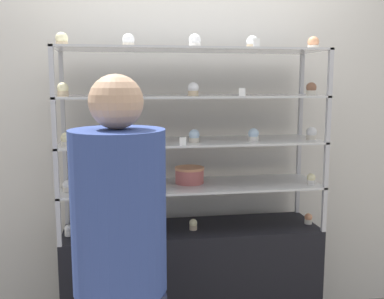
# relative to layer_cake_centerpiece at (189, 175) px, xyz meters

# --- Properties ---
(back_wall) EXTENTS (8.00, 0.05, 2.60)m
(back_wall) POSITION_rel_layer_cake_centerpiece_xyz_m (0.01, 0.31, 0.24)
(back_wall) COLOR silver
(back_wall) RESTS_ON ground_plane
(display_base) EXTENTS (1.53, 0.42, 0.75)m
(display_base) POSITION_rel_layer_cake_centerpiece_xyz_m (0.01, -0.04, -0.69)
(display_base) COLOR black
(display_base) RESTS_ON ground_plane
(display_riser_lower) EXTENTS (1.53, 0.42, 0.27)m
(display_riser_lower) POSITION_rel_layer_cake_centerpiece_xyz_m (0.01, -0.04, -0.06)
(display_riser_lower) COLOR #B7B7BC
(display_riser_lower) RESTS_ON display_base
(display_riser_middle) EXTENTS (1.53, 0.42, 0.27)m
(display_riser_middle) POSITION_rel_layer_cake_centerpiece_xyz_m (0.01, -0.04, 0.20)
(display_riser_middle) COLOR #B7B7BC
(display_riser_middle) RESTS_ON display_riser_lower
(display_riser_upper) EXTENTS (1.53, 0.42, 0.27)m
(display_riser_upper) POSITION_rel_layer_cake_centerpiece_xyz_m (0.01, -0.04, 0.47)
(display_riser_upper) COLOR #B7B7BC
(display_riser_upper) RESTS_ON display_riser_middle
(display_riser_top) EXTENTS (1.53, 0.42, 0.27)m
(display_riser_top) POSITION_rel_layer_cake_centerpiece_xyz_m (0.01, -0.04, 0.73)
(display_riser_top) COLOR #B7B7BC
(display_riser_top) RESTS_ON display_riser_upper
(layer_cake_centerpiece) EXTENTS (0.18, 0.18, 0.10)m
(layer_cake_centerpiece) POSITION_rel_layer_cake_centerpiece_xyz_m (0.00, 0.00, 0.00)
(layer_cake_centerpiece) COLOR #C66660
(layer_cake_centerpiece) RESTS_ON display_riser_lower
(sheet_cake_frosted) EXTENTS (0.23, 0.18, 0.06)m
(sheet_cake_frosted) POSITION_rel_layer_cake_centerpiece_xyz_m (-0.33, -0.04, 0.25)
(sheet_cake_frosted) COLOR beige
(sheet_cake_frosted) RESTS_ON display_riser_middle
(cupcake_0) EXTENTS (0.05, 0.05, 0.07)m
(cupcake_0) POSITION_rel_layer_cake_centerpiece_xyz_m (-0.71, -0.08, -0.28)
(cupcake_0) COLOR white
(cupcake_0) RESTS_ON display_base
(cupcake_1) EXTENTS (0.05, 0.05, 0.07)m
(cupcake_1) POSITION_rel_layer_cake_centerpiece_xyz_m (0.01, -0.09, -0.28)
(cupcake_1) COLOR #CCB28C
(cupcake_1) RESTS_ON display_base
(cupcake_2) EXTENTS (0.05, 0.05, 0.07)m
(cupcake_2) POSITION_rel_layer_cake_centerpiece_xyz_m (0.73, -0.09, -0.28)
(cupcake_2) COLOR beige
(cupcake_2) RESTS_ON display_base
(price_tag_0) EXTENTS (0.04, 0.00, 0.04)m
(price_tag_0) POSITION_rel_layer_cake_centerpiece_xyz_m (-0.44, -0.24, -0.29)
(price_tag_0) COLOR white
(price_tag_0) RESTS_ON display_base
(cupcake_3) EXTENTS (0.05, 0.05, 0.07)m
(cupcake_3) POSITION_rel_layer_cake_centerpiece_xyz_m (-0.71, -0.10, -0.02)
(cupcake_3) COLOR beige
(cupcake_3) RESTS_ON display_riser_lower
(cupcake_4) EXTENTS (0.05, 0.05, 0.07)m
(cupcake_4) POSITION_rel_layer_cake_centerpiece_xyz_m (0.72, -0.15, -0.02)
(cupcake_4) COLOR white
(cupcake_4) RESTS_ON display_riser_lower
(price_tag_1) EXTENTS (0.04, 0.00, 0.04)m
(price_tag_1) POSITION_rel_layer_cake_centerpiece_xyz_m (-0.44, -0.24, -0.03)
(price_tag_1) COLOR white
(price_tag_1) RESTS_ON display_riser_lower
(cupcake_5) EXTENTS (0.06, 0.06, 0.07)m
(cupcake_5) POSITION_rel_layer_cake_centerpiece_xyz_m (-0.69, -0.16, 0.25)
(cupcake_5) COLOR beige
(cupcake_5) RESTS_ON display_riser_middle
(cupcake_6) EXTENTS (0.06, 0.06, 0.07)m
(cupcake_6) POSITION_rel_layer_cake_centerpiece_xyz_m (0.01, -0.12, 0.25)
(cupcake_6) COLOR beige
(cupcake_6) RESTS_ON display_riser_middle
(cupcake_7) EXTENTS (0.06, 0.06, 0.07)m
(cupcake_7) POSITION_rel_layer_cake_centerpiece_xyz_m (0.36, -0.12, 0.25)
(cupcake_7) COLOR white
(cupcake_7) RESTS_ON display_riser_middle
(cupcake_8) EXTENTS (0.06, 0.06, 0.07)m
(cupcake_8) POSITION_rel_layer_cake_centerpiece_xyz_m (0.73, -0.10, 0.25)
(cupcake_8) COLOR beige
(cupcake_8) RESTS_ON display_riser_middle
(price_tag_2) EXTENTS (0.04, 0.00, 0.04)m
(price_tag_2) POSITION_rel_layer_cake_centerpiece_xyz_m (-0.07, -0.24, 0.24)
(price_tag_2) COLOR white
(price_tag_2) RESTS_ON display_riser_middle
(cupcake_9) EXTENTS (0.06, 0.06, 0.08)m
(cupcake_9) POSITION_rel_layer_cake_centerpiece_xyz_m (-0.71, -0.13, 0.52)
(cupcake_9) COLOR #CCB28C
(cupcake_9) RESTS_ON display_riser_upper
(cupcake_10) EXTENTS (0.06, 0.06, 0.08)m
(cupcake_10) POSITION_rel_layer_cake_centerpiece_xyz_m (-0.00, -0.14, 0.52)
(cupcake_10) COLOR #CCB28C
(cupcake_10) RESTS_ON display_riser_upper
(cupcake_11) EXTENTS (0.06, 0.06, 0.08)m
(cupcake_11) POSITION_rel_layer_cake_centerpiece_xyz_m (0.70, -0.13, 0.52)
(cupcake_11) COLOR beige
(cupcake_11) RESTS_ON display_riser_upper
(price_tag_3) EXTENTS (0.04, 0.00, 0.04)m
(price_tag_3) POSITION_rel_layer_cake_centerpiece_xyz_m (0.25, -0.24, 0.50)
(price_tag_3) COLOR white
(price_tag_3) RESTS_ON display_riser_upper
(cupcake_12) EXTENTS (0.07, 0.07, 0.07)m
(cupcake_12) POSITION_rel_layer_cake_centerpiece_xyz_m (-0.70, -0.10, 0.78)
(cupcake_12) COLOR #CCB28C
(cupcake_12) RESTS_ON display_riser_top
(cupcake_13) EXTENTS (0.07, 0.07, 0.07)m
(cupcake_13) POSITION_rel_layer_cake_centerpiece_xyz_m (-0.35, -0.09, 0.78)
(cupcake_13) COLOR beige
(cupcake_13) RESTS_ON display_riser_top
(cupcake_14) EXTENTS (0.07, 0.07, 0.07)m
(cupcake_14) POSITION_rel_layer_cake_centerpiece_xyz_m (0.01, -0.14, 0.78)
(cupcake_14) COLOR white
(cupcake_14) RESTS_ON display_riser_top
(cupcake_15) EXTENTS (0.07, 0.07, 0.07)m
(cupcake_15) POSITION_rel_layer_cake_centerpiece_xyz_m (0.35, -0.09, 0.78)
(cupcake_15) COLOR #CCB28C
(cupcake_15) RESTS_ON display_riser_top
(cupcake_16) EXTENTS (0.07, 0.07, 0.07)m
(cupcake_16) POSITION_rel_layer_cake_centerpiece_xyz_m (0.71, -0.11, 0.78)
(cupcake_16) COLOR beige
(cupcake_16) RESTS_ON display_riser_top
(price_tag_4) EXTENTS (0.04, 0.00, 0.04)m
(price_tag_4) POSITION_rel_layer_cake_centerpiece_xyz_m (0.33, -0.24, 0.77)
(price_tag_4) COLOR white
(price_tag_4) RESTS_ON display_riser_top
(customer_figure) EXTENTS (0.39, 0.39, 1.65)m
(customer_figure) POSITION_rel_layer_cake_centerpiece_xyz_m (-0.42, -0.84, -0.18)
(customer_figure) COLOR #282D47
(customer_figure) RESTS_ON ground_plane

